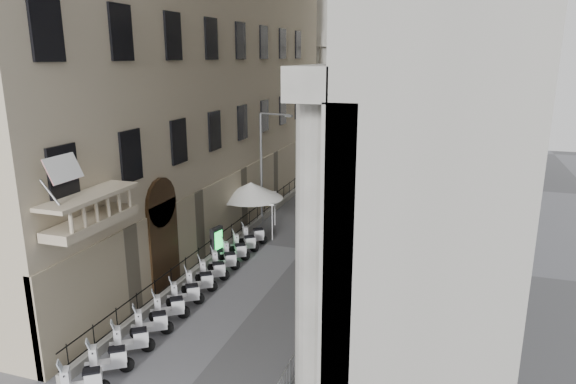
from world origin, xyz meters
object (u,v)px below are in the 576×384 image
object	(u,v)px
street_lamp	(265,159)
pedestrian_b	(364,196)
security_tent	(256,193)
pedestrian_a	(346,217)
info_kiosk	(217,243)

from	to	relation	value
street_lamp	pedestrian_b	bearing A→B (deg)	57.65
pedestrian_b	security_tent	bearing A→B (deg)	64.71
street_lamp	pedestrian_b	distance (m)	8.94
security_tent	pedestrian_b	bearing A→B (deg)	56.96
security_tent	street_lamp	world-z (taller)	street_lamp
pedestrian_a	street_lamp	bearing A→B (deg)	-7.21
street_lamp	info_kiosk	bearing A→B (deg)	-79.86
pedestrian_b	pedestrian_a	bearing A→B (deg)	96.83
security_tent	pedestrian_b	distance (m)	10.13
security_tent	street_lamp	distance (m)	3.03
pedestrian_b	info_kiosk	bearing A→B (deg)	72.62
street_lamp	info_kiosk	distance (m)	7.83
info_kiosk	pedestrian_a	size ratio (longest dim) A/B	0.93
info_kiosk	pedestrian_a	bearing A→B (deg)	59.73
security_tent	street_lamp	bearing A→B (deg)	97.54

